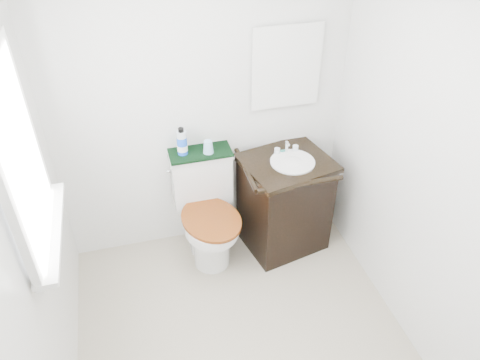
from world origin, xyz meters
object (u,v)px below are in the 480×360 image
toilet (207,215)px  cup (208,147)px  trash_bin (269,233)px  vanity (285,201)px  mouthwash_bottle (182,142)px

toilet → cup: cup is taller
trash_bin → cup: size_ratio=2.86×
vanity → cup: 0.78m
toilet → vanity: size_ratio=0.95×
trash_bin → toilet: bearing=169.8°
trash_bin → mouthwash_bottle: bearing=160.3°
mouthwash_bottle → cup: (0.19, -0.04, -0.05)m
cup → vanity: bearing=-15.5°
toilet → cup: bearing=59.8°
toilet → cup: (0.06, 0.10, 0.56)m
vanity → cup: bearing=164.5°
toilet → mouthwash_bottle: (-0.13, 0.13, 0.61)m
mouthwash_bottle → cup: bearing=-11.0°
toilet → vanity: bearing=-5.5°
vanity → trash_bin: size_ratio=3.30×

